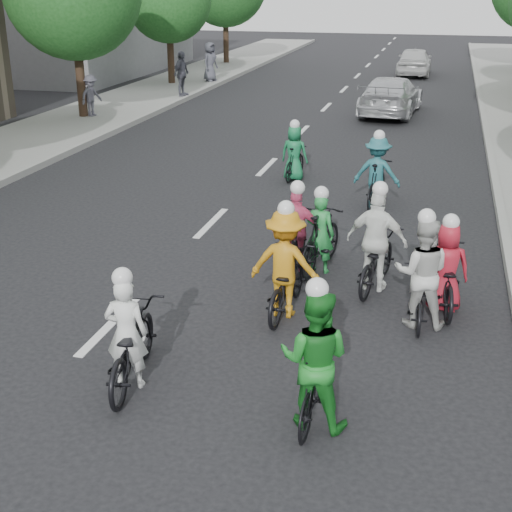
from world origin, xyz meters
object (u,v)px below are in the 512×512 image
at_px(cyclist_3, 297,236).
at_px(cyclist_9, 295,158).
at_px(spectator_2, 210,62).
at_px(follow_car_lead, 391,96).
at_px(follow_car_trail, 414,61).
at_px(cyclist_2, 286,273).
at_px(cyclist_1, 315,369).
at_px(cyclist_4, 445,275).
at_px(cyclist_0, 130,343).
at_px(cyclist_8, 376,252).
at_px(cyclist_5, 321,238).
at_px(spectator_0, 91,96).
at_px(cyclist_6, 421,283).
at_px(spectator_1, 181,74).
at_px(cyclist_7, 377,178).

bearing_deg(cyclist_3, cyclist_9, -79.86).
distance_m(cyclist_9, spectator_2, 17.85).
relative_size(follow_car_lead, follow_car_trail, 1.14).
bearing_deg(cyclist_3, cyclist_2, 93.87).
bearing_deg(cyclist_1, cyclist_3, -73.38).
bearing_deg(cyclist_4, follow_car_trail, -92.93).
bearing_deg(cyclist_0, cyclist_1, 164.97).
relative_size(cyclist_0, cyclist_1, 1.07).
xyz_separation_m(cyclist_8, cyclist_9, (-2.75, 6.45, -0.07)).
height_order(cyclist_5, cyclist_8, cyclist_8).
height_order(cyclist_3, spectator_2, spectator_2).
bearing_deg(cyclist_3, cyclist_5, -173.85).
bearing_deg(spectator_2, cyclist_8, -136.46).
bearing_deg(spectator_0, cyclist_9, -107.77).
bearing_deg(cyclist_0, cyclist_4, -147.88).
bearing_deg(follow_car_trail, cyclist_6, 93.06).
xyz_separation_m(cyclist_1, cyclist_5, (-0.75, 4.70, -0.12)).
bearing_deg(cyclist_1, follow_car_trail, -86.41).
distance_m(cyclist_9, follow_car_trail, 22.16).
bearing_deg(cyclist_6, spectator_0, -50.21).
bearing_deg(cyclist_3, cyclist_6, 141.10).
bearing_deg(cyclist_3, spectator_2, -70.25).
relative_size(cyclist_3, spectator_1, 0.99).
xyz_separation_m(spectator_0, spectator_2, (1.30, 9.96, 0.18)).
relative_size(cyclist_1, cyclist_2, 0.99).
xyz_separation_m(cyclist_5, spectator_0, (-10.60, 12.07, 0.29)).
relative_size(cyclist_0, follow_car_lead, 0.41).
bearing_deg(cyclist_5, cyclist_6, 147.56).
distance_m(cyclist_2, spectator_2, 25.60).
height_order(cyclist_6, spectator_2, spectator_2).
relative_size(cyclist_3, follow_car_lead, 0.38).
height_order(cyclist_1, cyclist_6, cyclist_1).
height_order(cyclist_0, cyclist_7, cyclist_7).
distance_m(cyclist_4, spectator_0, 18.34).
bearing_deg(cyclist_8, cyclist_1, 96.31).
xyz_separation_m(follow_car_lead, spectator_0, (-10.51, -3.92, 0.18)).
height_order(cyclist_5, cyclist_6, cyclist_6).
bearing_deg(follow_car_trail, cyclist_7, 90.87).
relative_size(cyclist_8, cyclist_9, 1.21).
distance_m(cyclist_0, follow_car_trail, 32.44).
xyz_separation_m(cyclist_6, follow_car_lead, (-1.91, 17.72, 0.04)).
distance_m(cyclist_9, spectator_0, 10.83).
xyz_separation_m(cyclist_2, cyclist_3, (-0.20, 1.85, -0.06)).
bearing_deg(spectator_0, cyclist_5, -121.65).
height_order(cyclist_7, follow_car_trail, cyclist_7).
bearing_deg(spectator_2, cyclist_1, -140.45).
xyz_separation_m(cyclist_6, cyclist_7, (-1.24, 5.76, 0.02)).
relative_size(cyclist_5, spectator_2, 1.04).
bearing_deg(cyclist_7, spectator_2, -55.10).
bearing_deg(cyclist_7, cyclist_6, 108.27).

